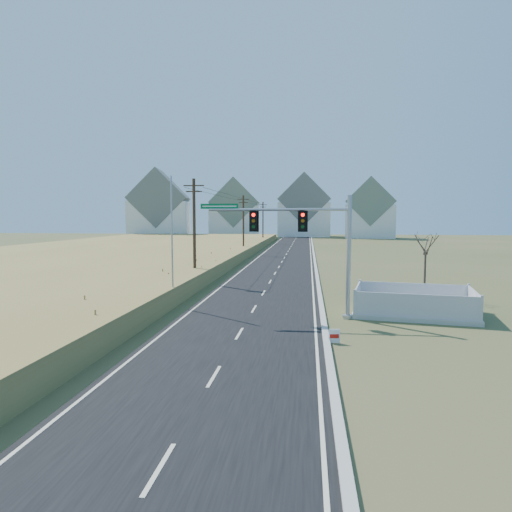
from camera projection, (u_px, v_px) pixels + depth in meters
The scene contains 16 objects.
ground at pixel (245, 325), 24.13m from camera, with size 260.00×260.00×0.00m, color #444F26.
road at pixel (288, 252), 73.62m from camera, with size 8.00×180.00×0.06m, color black.
curb at pixel (313, 252), 73.15m from camera, with size 0.30×180.00×0.18m, color #B2AFA8.
reed_marsh at pixel (120, 252), 66.40m from camera, with size 38.00×110.00×1.30m, color #9B8446.
utility_pole_near at pixel (194, 229), 39.32m from camera, with size 1.80×0.26×9.00m.
utility_pole_mid at pixel (243, 224), 69.02m from camera, with size 1.80×0.26×9.00m.
utility_pole_far at pixel (263, 222), 98.71m from camera, with size 1.80×0.26×9.00m.
condo_nw at pixel (159, 210), 126.78m from camera, with size 17.69×13.38×19.05m.
condo_nnw at pixel (235, 213), 132.49m from camera, with size 14.93×11.17×17.03m.
condo_n at pixel (304, 211), 134.13m from camera, with size 15.27×10.20×18.54m.
condo_ne at pixel (370, 213), 124.23m from camera, with size 14.12×10.51×16.52m.
traffic_signal_mast at pixel (315, 243), 25.56m from camera, with size 8.70×0.59×6.92m.
fence_enclosure at pixel (414, 309), 26.77m from camera, with size 7.50×5.75×1.56m.
open_sign at pixel (334, 336), 20.62m from camera, with size 0.51×0.12×0.63m.
flagpole at pixel (172, 256), 28.62m from camera, with size 0.37×0.37×8.28m.
bare_tree at pixel (426, 243), 31.84m from camera, with size 1.84×1.84×4.89m.
Camera 1 is at (3.28, -23.51, 5.70)m, focal length 32.00 mm.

